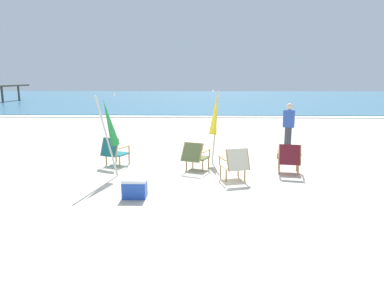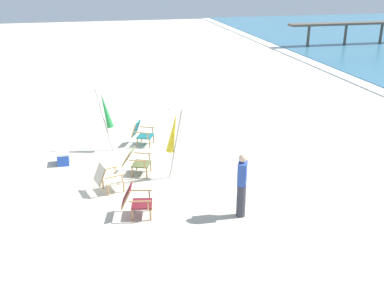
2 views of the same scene
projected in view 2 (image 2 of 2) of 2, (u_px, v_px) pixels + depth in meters
The scene contains 10 objects.
ground_plane at pixel (116, 170), 13.40m from camera, with size 80.00×80.00×0.00m, color beige.
beach_chair_back_left at pixel (136, 160), 13.05m from camera, with size 0.82×0.93×0.77m.
beach_chair_mid_center at pixel (135, 200), 10.81m from camera, with size 0.70×0.83×0.80m.
beach_chair_far_center at pixel (141, 133), 15.19m from camera, with size 0.80×0.85×0.82m.
beach_chair_front_right at pixel (107, 177), 11.99m from camera, with size 0.74×0.84×0.80m.
umbrella_furled_yellow at pixel (173, 133), 12.41m from camera, with size 0.40×0.50×2.10m.
umbrella_furled_green at pixel (106, 111), 14.42m from camera, with size 0.50×0.58×2.06m.
person_near_chairs at pixel (242, 185), 10.66m from camera, with size 0.39×0.32×1.63m.
cooler_box at pixel (63, 158), 13.78m from camera, with size 0.49×0.35×0.40m.
pier_distant at pixel (383, 24), 34.40m from camera, with size 0.90×15.28×1.75m.
Camera 2 is at (12.37, -0.49, 5.67)m, focal length 42.00 mm.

